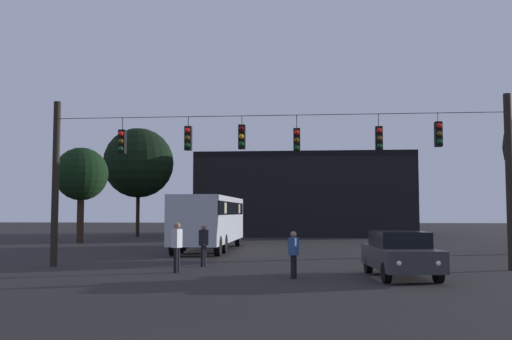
{
  "coord_description": "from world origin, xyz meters",
  "views": [
    {
      "loc": [
        1.31,
        -7.18,
        2.16
      ],
      "look_at": [
        -1.08,
        19.13,
        4.08
      ],
      "focal_mm": 40.58,
      "sensor_mm": 36.0,
      "label": 1
    }
  ],
  "objects_px": {
    "city_bus": "(210,217)",
    "tree_right_far": "(138,163)",
    "pedestrian_crossing_left": "(204,243)",
    "car_near_right": "(400,253)",
    "tree_behind_building": "(81,175)",
    "pedestrian_crossing_center": "(294,252)",
    "pedestrian_crossing_right": "(177,244)"
  },
  "relations": [
    {
      "from": "car_near_right",
      "to": "tree_behind_building",
      "type": "bearing_deg",
      "value": 134.01
    },
    {
      "from": "pedestrian_crossing_left",
      "to": "tree_right_far",
      "type": "xyz_separation_m",
      "value": [
        -10.76,
        26.81,
        5.53
      ]
    },
    {
      "from": "city_bus",
      "to": "tree_right_far",
      "type": "height_order",
      "value": "tree_right_far"
    },
    {
      "from": "city_bus",
      "to": "tree_behind_building",
      "type": "bearing_deg",
      "value": 147.1
    },
    {
      "from": "car_near_right",
      "to": "pedestrian_crossing_right",
      "type": "relative_size",
      "value": 2.49
    },
    {
      "from": "pedestrian_crossing_right",
      "to": "tree_behind_building",
      "type": "relative_size",
      "value": 0.27
    },
    {
      "from": "pedestrian_crossing_right",
      "to": "tree_behind_building",
      "type": "xyz_separation_m",
      "value": [
        -11.13,
        18.62,
        3.75
      ]
    },
    {
      "from": "city_bus",
      "to": "tree_behind_building",
      "type": "xyz_separation_m",
      "value": [
        -10.28,
        6.65,
        2.9
      ]
    },
    {
      "from": "pedestrian_crossing_right",
      "to": "tree_right_far",
      "type": "xyz_separation_m",
      "value": [
        -10.23,
        29.22,
        5.45
      ]
    },
    {
      "from": "pedestrian_crossing_left",
      "to": "pedestrian_crossing_center",
      "type": "xyz_separation_m",
      "value": [
        3.68,
        -3.84,
        -0.09
      ]
    },
    {
      "from": "pedestrian_crossing_center",
      "to": "tree_behind_building",
      "type": "bearing_deg",
      "value": 127.41
    },
    {
      "from": "pedestrian_crossing_right",
      "to": "pedestrian_crossing_center",
      "type": "bearing_deg",
      "value": -18.88
    },
    {
      "from": "city_bus",
      "to": "car_near_right",
      "type": "xyz_separation_m",
      "value": [
        8.55,
        -12.84,
        -1.07
      ]
    },
    {
      "from": "pedestrian_crossing_center",
      "to": "car_near_right",
      "type": "bearing_deg",
      "value": 9.13
    },
    {
      "from": "city_bus",
      "to": "tree_right_far",
      "type": "bearing_deg",
      "value": 118.53
    },
    {
      "from": "pedestrian_crossing_center",
      "to": "tree_behind_building",
      "type": "xyz_separation_m",
      "value": [
        -15.34,
        20.05,
        3.92
      ]
    },
    {
      "from": "car_near_right",
      "to": "tree_behind_building",
      "type": "height_order",
      "value": "tree_behind_building"
    },
    {
      "from": "pedestrian_crossing_right",
      "to": "tree_right_far",
      "type": "relative_size",
      "value": 0.19
    },
    {
      "from": "pedestrian_crossing_center",
      "to": "city_bus",
      "type": "bearing_deg",
      "value": 110.67
    },
    {
      "from": "city_bus",
      "to": "pedestrian_crossing_right",
      "type": "relative_size",
      "value": 6.14
    },
    {
      "from": "car_near_right",
      "to": "pedestrian_crossing_right",
      "type": "xyz_separation_m",
      "value": [
        -7.7,
        0.88,
        0.23
      ]
    },
    {
      "from": "pedestrian_crossing_left",
      "to": "tree_right_far",
      "type": "relative_size",
      "value": 0.17
    },
    {
      "from": "car_near_right",
      "to": "pedestrian_crossing_right",
      "type": "height_order",
      "value": "pedestrian_crossing_right"
    },
    {
      "from": "car_near_right",
      "to": "tree_behind_building",
      "type": "xyz_separation_m",
      "value": [
        -18.83,
        19.49,
        3.97
      ]
    },
    {
      "from": "pedestrian_crossing_left",
      "to": "tree_right_far",
      "type": "distance_m",
      "value": 29.42
    },
    {
      "from": "pedestrian_crossing_right",
      "to": "car_near_right",
      "type": "bearing_deg",
      "value": -6.48
    },
    {
      "from": "car_near_right",
      "to": "pedestrian_crossing_left",
      "type": "xyz_separation_m",
      "value": [
        -7.17,
        3.28,
        0.15
      ]
    },
    {
      "from": "car_near_right",
      "to": "tree_right_far",
      "type": "bearing_deg",
      "value": 120.79
    },
    {
      "from": "city_bus",
      "to": "pedestrian_crossing_left",
      "type": "distance_m",
      "value": 9.71
    },
    {
      "from": "pedestrian_crossing_left",
      "to": "tree_behind_building",
      "type": "xyz_separation_m",
      "value": [
        -11.66,
        16.22,
        3.82
      ]
    },
    {
      "from": "car_near_right",
      "to": "pedestrian_crossing_left",
      "type": "distance_m",
      "value": 7.89
    },
    {
      "from": "tree_right_far",
      "to": "city_bus",
      "type": "bearing_deg",
      "value": -61.47
    }
  ]
}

